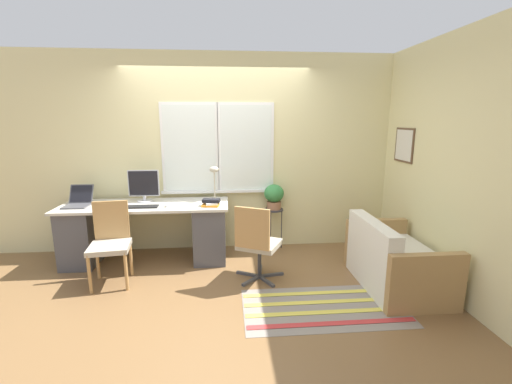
% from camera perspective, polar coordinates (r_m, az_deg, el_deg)
% --- Properties ---
extents(ground_plane, '(14.00, 14.00, 0.00)m').
position_cam_1_polar(ground_plane, '(4.39, -6.19, -12.61)').
color(ground_plane, brown).
extents(wall_back_with_window, '(9.00, 0.12, 2.70)m').
position_cam_1_polar(wall_back_with_window, '(4.81, -6.37, 6.33)').
color(wall_back_with_window, beige).
rests_on(wall_back_with_window, ground_plane).
extents(wall_right_with_picture, '(0.08, 9.00, 2.70)m').
position_cam_1_polar(wall_right_with_picture, '(4.64, 25.28, 5.04)').
color(wall_right_with_picture, beige).
rests_on(wall_right_with_picture, ground_plane).
extents(desk, '(2.11, 0.72, 0.76)m').
position_cam_1_polar(desk, '(4.69, -17.72, -6.13)').
color(desk, beige).
rests_on(desk, ground_plane).
extents(laptop, '(0.29, 0.37, 0.24)m').
position_cam_1_polar(laptop, '(4.84, -27.50, -1.41)').
color(laptop, '#4C4C51').
rests_on(laptop, desk).
extents(monitor, '(0.40, 0.20, 0.42)m').
position_cam_1_polar(monitor, '(4.71, -18.19, 0.97)').
color(monitor, silver).
rests_on(monitor, desk).
extents(keyboard, '(0.43, 0.13, 0.02)m').
position_cam_1_polar(keyboard, '(4.45, -18.71, -2.34)').
color(keyboard, black).
rests_on(keyboard, desk).
extents(mouse, '(0.05, 0.08, 0.04)m').
position_cam_1_polar(mouse, '(4.38, -14.68, -2.16)').
color(mouse, silver).
rests_on(mouse, desk).
extents(desk_lamp, '(0.12, 0.12, 0.45)m').
position_cam_1_polar(desk_lamp, '(4.56, -6.97, 2.96)').
color(desk_lamp, '#BCB299').
rests_on(desk_lamp, desk).
extents(book_stack, '(0.24, 0.17, 0.09)m').
position_cam_1_polar(book_stack, '(4.30, -7.50, -1.80)').
color(book_stack, orange).
rests_on(book_stack, desk).
extents(desk_chair_wooden, '(0.47, 0.48, 0.91)m').
position_cam_1_polar(desk_chair_wooden, '(4.20, -23.10, -7.49)').
color(desk_chair_wooden, '#B2844C').
rests_on(desk_chair_wooden, ground_plane).
extents(office_chair_swivel, '(0.58, 0.60, 0.90)m').
position_cam_1_polar(office_chair_swivel, '(3.90, 0.19, -8.41)').
color(office_chair_swivel, '#47474C').
rests_on(office_chair_swivel, ground_plane).
extents(couch_loveseat, '(0.76, 1.21, 0.75)m').
position_cam_1_polar(couch_loveseat, '(4.15, 21.97, -10.88)').
color(couch_loveseat, white).
rests_on(couch_loveseat, ground_plane).
extents(plant_stand, '(0.27, 0.27, 0.58)m').
position_cam_1_polar(plant_stand, '(4.85, 2.98, -3.57)').
color(plant_stand, '#333338').
rests_on(plant_stand, ground_plane).
extents(potted_plant, '(0.27, 0.27, 0.35)m').
position_cam_1_polar(potted_plant, '(4.78, 3.02, -0.58)').
color(potted_plant, '#9E6B4C').
rests_on(potted_plant, plant_stand).
extents(floor_rug_striped, '(1.60, 0.84, 0.01)m').
position_cam_1_polar(floor_rug_striped, '(3.63, 11.22, -18.32)').
color(floor_rug_striped, gray).
rests_on(floor_rug_striped, ground_plane).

